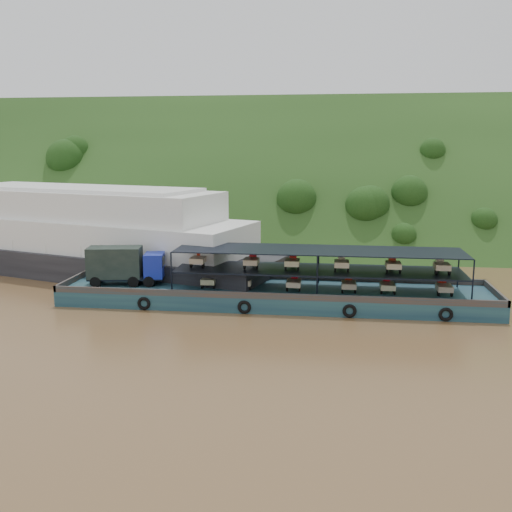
# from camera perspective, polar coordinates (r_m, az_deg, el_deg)

# --- Properties ---
(ground) EXTENTS (160.00, 160.00, 0.00)m
(ground) POSITION_cam_1_polar(r_m,az_deg,el_deg) (47.80, 1.91, -4.50)
(ground) COLOR brown
(ground) RESTS_ON ground
(hillside) EXTENTS (140.00, 39.60, 39.60)m
(hillside) POSITION_cam_1_polar(r_m,az_deg,el_deg) (82.97, 4.35, 2.07)
(hillside) COLOR #1B3513
(hillside) RESTS_ON ground
(cargo_barge) EXTENTS (35.00, 7.18, 4.54)m
(cargo_barge) POSITION_cam_1_polar(r_m,az_deg,el_deg) (47.04, 0.85, -3.37)
(cargo_barge) COLOR #122B42
(cargo_barge) RESTS_ON ground
(passenger_ferry) EXTENTS (44.20, 22.64, 8.69)m
(passenger_ferry) POSITION_cam_1_polar(r_m,az_deg,el_deg) (61.48, -17.19, 2.06)
(passenger_ferry) COLOR black
(passenger_ferry) RESTS_ON ground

